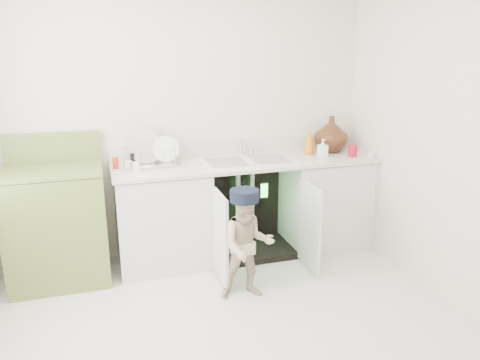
# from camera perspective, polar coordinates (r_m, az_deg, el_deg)

# --- Properties ---
(ground) EXTENTS (3.50, 3.50, 0.00)m
(ground) POSITION_cam_1_polar(r_m,az_deg,el_deg) (3.43, -1.66, -17.99)
(ground) COLOR beige
(ground) RESTS_ON ground
(room_shell) EXTENTS (6.00, 5.50, 1.26)m
(room_shell) POSITION_cam_1_polar(r_m,az_deg,el_deg) (2.91, -1.86, 2.81)
(room_shell) COLOR beige
(room_shell) RESTS_ON ground
(counter_run) EXTENTS (2.44, 1.02, 1.25)m
(counter_run) POSITION_cam_1_polar(r_m,az_deg,el_deg) (4.41, 1.35, -2.94)
(counter_run) COLOR silver
(counter_run) RESTS_ON ground
(avocado_stove) EXTENTS (0.78, 0.65, 1.21)m
(avocado_stove) POSITION_cam_1_polar(r_m,az_deg,el_deg) (4.18, -21.34, -4.90)
(avocado_stove) COLOR olive
(avocado_stove) RESTS_ON ground
(repair_worker) EXTENTS (0.56, 0.64, 0.88)m
(repair_worker) POSITION_cam_1_polar(r_m,az_deg,el_deg) (3.63, 0.92, -7.78)
(repair_worker) COLOR #BFAE89
(repair_worker) RESTS_ON ground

